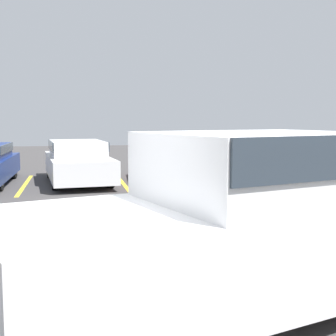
% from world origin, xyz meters
% --- Properties ---
extents(ground_plane, '(60.00, 60.00, 0.00)m').
position_xyz_m(ground_plane, '(0.00, 0.00, 0.00)').
color(ground_plane, '#423F3F').
extents(stall_stripe_b, '(0.12, 4.57, 0.01)m').
position_xyz_m(stall_stripe_b, '(-2.16, 9.86, 0.00)').
color(stall_stripe_b, yellow).
rests_on(stall_stripe_b, ground_plane).
extents(stall_stripe_c, '(0.12, 4.57, 0.01)m').
position_xyz_m(stall_stripe_c, '(0.75, 9.86, 0.00)').
color(stall_stripe_c, yellow).
rests_on(stall_stripe_c, ground_plane).
extents(stall_stripe_d, '(0.12, 4.57, 0.01)m').
position_xyz_m(stall_stripe_d, '(3.67, 9.86, 0.00)').
color(stall_stripe_d, yellow).
rests_on(stall_stripe_d, ground_plane).
extents(stall_stripe_e, '(0.12, 4.57, 0.01)m').
position_xyz_m(stall_stripe_e, '(6.58, 9.86, 0.00)').
color(stall_stripe_e, yellow).
rests_on(stall_stripe_e, ground_plane).
extents(pickup_truck, '(6.41, 3.70, 1.84)m').
position_xyz_m(pickup_truck, '(1.45, 0.04, 0.91)').
color(pickup_truck, white).
rests_on(pickup_truck, ground_plane).
extents(parked_sedan_b, '(2.20, 4.89, 1.29)m').
position_xyz_m(parked_sedan_b, '(-0.60, 10.12, 0.69)').
color(parked_sedan_b, silver).
rests_on(parked_sedan_b, ground_plane).
extents(parked_sedan_c, '(2.07, 4.52, 1.22)m').
position_xyz_m(parked_sedan_c, '(2.30, 9.96, 0.65)').
color(parked_sedan_c, maroon).
rests_on(parked_sedan_c, ground_plane).
extents(parked_sedan_d, '(1.95, 4.81, 1.20)m').
position_xyz_m(parked_sedan_d, '(5.15, 10.02, 0.64)').
color(parked_sedan_d, '#B7BABF').
rests_on(parked_sedan_d, ground_plane).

